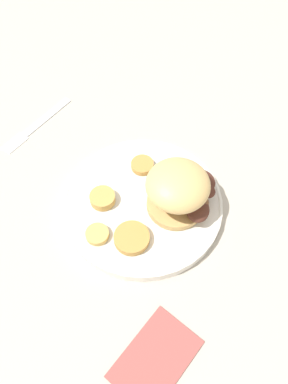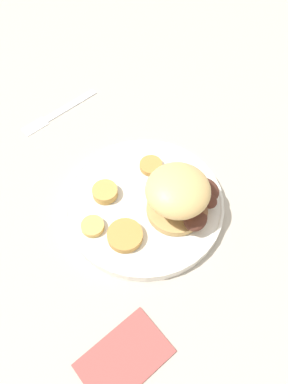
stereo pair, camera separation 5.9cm
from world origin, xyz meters
name	(u,v)px [view 2 (the right image)]	position (x,y,z in m)	size (l,w,h in m)	color
ground_plane	(144,206)	(0.00, 0.00, 0.00)	(4.00, 4.00, 0.00)	#B2A899
dinner_plate	(144,203)	(0.00, 0.00, 0.01)	(0.26, 0.26, 0.02)	white
sandwich	(180,196)	(-0.06, 0.01, 0.06)	(0.12, 0.11, 0.09)	tan
potato_round_0	(93,226)	(0.07, 0.06, 0.02)	(0.04, 0.04, 0.01)	tan
potato_round_1	(125,235)	(0.02, 0.07, 0.03)	(0.05, 0.05, 0.01)	#BC8942
potato_round_2	(152,166)	(0.00, -0.07, 0.02)	(0.04, 0.04, 0.01)	#BC8942
potato_round_3	(105,192)	(0.06, 0.00, 0.03)	(0.04, 0.04, 0.01)	tan
fork	(60,112)	(0.20, -0.19, 0.00)	(0.12, 0.15, 0.00)	silver
napkin	(124,358)	(-0.02, 0.24, 0.00)	(0.12, 0.08, 0.01)	#B24C47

